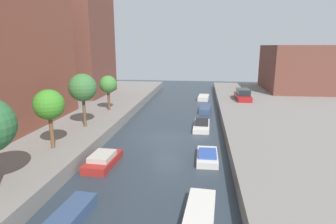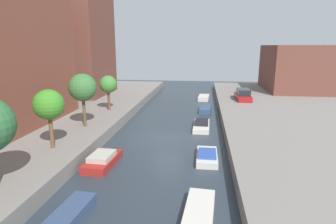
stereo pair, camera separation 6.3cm
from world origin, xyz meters
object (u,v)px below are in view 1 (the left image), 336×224
(moored_boat_right_1, at_px, (199,217))
(moored_boat_right_4, at_px, (205,109))
(street_tree_4, at_px, (108,85))
(parked_car, at_px, (243,95))
(moored_boat_left_1, at_px, (71,213))
(moored_boat_right_3, at_px, (202,125))
(street_tree_2, at_px, (49,105))
(moored_boat_right_2, at_px, (207,156))
(street_tree_3, at_px, (83,88))
(low_block_right, at_px, (298,68))
(apartment_tower_far, at_px, (68,11))
(moored_boat_left_2, at_px, (103,160))
(moored_boat_right_5, at_px, (204,98))

(moored_boat_right_1, bearing_deg, moored_boat_right_4, 89.14)
(street_tree_4, xyz_separation_m, parked_car, (15.62, 8.15, -2.23))
(street_tree_4, distance_m, moored_boat_left_1, 19.20)
(street_tree_4, bearing_deg, moored_boat_right_3, -13.61)
(parked_car, bearing_deg, street_tree_2, -127.66)
(moored_boat_right_2, bearing_deg, street_tree_2, -171.71)
(street_tree_3, distance_m, moored_boat_right_3, 11.85)
(moored_boat_right_3, bearing_deg, moored_boat_left_1, -110.77)
(moored_boat_right_4, bearing_deg, parked_car, 32.93)
(moored_boat_right_2, bearing_deg, low_block_right, 62.79)
(low_block_right, xyz_separation_m, moored_boat_right_1, (-15.00, -35.80, -4.23))
(street_tree_4, bearing_deg, street_tree_2, -90.00)
(street_tree_2, bearing_deg, moored_boat_right_3, 42.88)
(apartment_tower_far, distance_m, moored_boat_right_4, 23.49)
(street_tree_4, relative_size, moored_boat_left_1, 1.19)
(parked_car, relative_size, moored_boat_left_2, 1.30)
(low_block_right, relative_size, moored_boat_right_5, 3.40)
(street_tree_3, height_order, moored_boat_right_4, street_tree_3)
(moored_boat_right_3, bearing_deg, parked_car, 63.56)
(apartment_tower_far, distance_m, street_tree_3, 20.16)
(moored_boat_right_1, relative_size, moored_boat_right_2, 1.27)
(parked_car, bearing_deg, moored_boat_right_5, 137.69)
(street_tree_3, relative_size, parked_car, 0.97)
(low_block_right, bearing_deg, apartment_tower_far, -166.51)
(moored_boat_right_1, bearing_deg, street_tree_4, 119.93)
(low_block_right, bearing_deg, moored_boat_right_4, -138.79)
(apartment_tower_far, bearing_deg, street_tree_4, -48.14)
(moored_boat_left_2, bearing_deg, low_block_right, 54.23)
(moored_boat_right_2, bearing_deg, parked_car, 75.53)
(street_tree_2, xyz_separation_m, moored_boat_left_1, (4.31, -6.28, -3.82))
(street_tree_4, bearing_deg, moored_boat_left_1, -76.80)
(apartment_tower_far, height_order, street_tree_4, apartment_tower_far)
(moored_boat_right_5, bearing_deg, street_tree_4, -129.23)
(moored_boat_left_2, relative_size, moored_boat_right_4, 0.93)
(low_block_right, height_order, moored_boat_right_5, low_block_right)
(moored_boat_right_1, height_order, moored_boat_right_2, moored_boat_right_2)
(parked_car, distance_m, moored_boat_right_5, 7.08)
(parked_car, relative_size, moored_boat_right_4, 1.20)
(apartment_tower_far, distance_m, moored_boat_left_1, 33.29)
(apartment_tower_far, height_order, moored_boat_left_1, apartment_tower_far)
(moored_boat_left_2, height_order, moored_boat_right_1, moored_boat_left_2)
(low_block_right, distance_m, moored_boat_right_2, 32.12)
(moored_boat_right_2, relative_size, moored_boat_right_5, 0.92)
(street_tree_3, distance_m, parked_car, 21.64)
(moored_boat_left_2, height_order, moored_boat_right_3, moored_boat_left_2)
(street_tree_4, distance_m, moored_boat_right_3, 11.20)
(street_tree_2, bearing_deg, street_tree_4, 90.00)
(street_tree_4, xyz_separation_m, moored_boat_left_1, (4.31, -18.37, -3.58))
(moored_boat_right_1, bearing_deg, moored_boat_right_2, 86.64)
(moored_boat_right_5, bearing_deg, moored_boat_right_1, -90.21)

